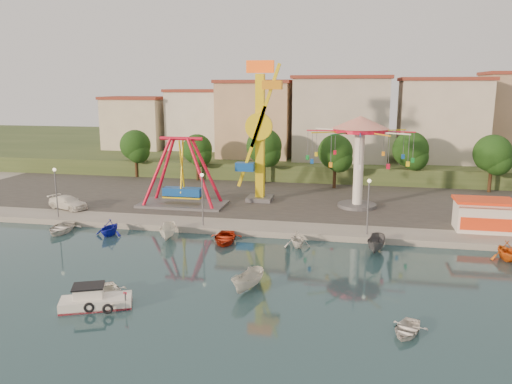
% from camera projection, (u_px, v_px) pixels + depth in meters
% --- Properties ---
extents(ground, '(200.00, 200.00, 0.00)m').
position_uv_depth(ground, '(256.00, 287.00, 35.91)').
color(ground, '#16343D').
rests_on(ground, ground).
extents(quay_deck, '(200.00, 100.00, 0.60)m').
position_uv_depth(quay_deck, '(320.00, 160.00, 95.31)').
color(quay_deck, '#9E998E').
rests_on(quay_deck, ground).
extents(asphalt_pad, '(90.00, 28.00, 0.01)m').
position_uv_depth(asphalt_pad, '(301.00, 193.00, 64.56)').
color(asphalt_pad, '#4C4944').
rests_on(asphalt_pad, quay_deck).
extents(hill_terrace, '(200.00, 60.00, 3.00)m').
position_uv_depth(hill_terrace, '(322.00, 151.00, 99.86)').
color(hill_terrace, '#384C26').
rests_on(hill_terrace, ground).
extents(pirate_ship_ride, '(10.00, 5.00, 8.00)m').
position_uv_depth(pirate_ship_ride, '(182.00, 173.00, 57.26)').
color(pirate_ship_ride, '#59595E').
rests_on(pirate_ship_ride, quay_deck).
extents(kamikaze_tower, '(4.30, 3.10, 16.50)m').
position_uv_depth(kamikaze_tower, '(261.00, 135.00, 58.61)').
color(kamikaze_tower, '#59595E').
rests_on(kamikaze_tower, quay_deck).
extents(wave_swinger, '(11.60, 11.60, 10.40)m').
position_uv_depth(wave_swinger, '(360.00, 141.00, 55.66)').
color(wave_swinger, '#59595E').
rests_on(wave_swinger, quay_deck).
extents(booth_left, '(5.40, 3.78, 3.08)m').
position_uv_depth(booth_left, '(483.00, 215.00, 47.65)').
color(booth_left, white).
rests_on(booth_left, quay_deck).
extents(lamp_post_0, '(0.14, 0.14, 5.00)m').
position_uv_depth(lamp_post_0, '(56.00, 194.00, 52.34)').
color(lamp_post_0, '#59595E').
rests_on(lamp_post_0, quay_deck).
extents(lamp_post_1, '(0.14, 0.14, 5.00)m').
position_uv_depth(lamp_post_1, '(203.00, 201.00, 49.27)').
color(lamp_post_1, '#59595E').
rests_on(lamp_post_1, quay_deck).
extents(lamp_post_2, '(0.14, 0.14, 5.00)m').
position_uv_depth(lamp_post_2, '(368.00, 208.00, 46.20)').
color(lamp_post_2, '#59595E').
rests_on(lamp_post_2, quay_deck).
extents(tree_0, '(4.60, 4.60, 7.19)m').
position_uv_depth(tree_0, '(135.00, 145.00, 75.23)').
color(tree_0, '#382314').
rests_on(tree_0, quay_deck).
extents(tree_1, '(4.35, 4.35, 6.80)m').
position_uv_depth(tree_1, '(197.00, 149.00, 72.66)').
color(tree_1, '#382314').
rests_on(tree_1, quay_deck).
extents(tree_2, '(5.02, 5.02, 7.85)m').
position_uv_depth(tree_2, '(264.00, 146.00, 70.18)').
color(tree_2, '#382314').
rests_on(tree_2, quay_deck).
extents(tree_3, '(4.68, 4.68, 7.32)m').
position_uv_depth(tree_3, '(335.00, 152.00, 66.95)').
color(tree_3, '#382314').
rests_on(tree_3, quay_deck).
extents(tree_4, '(4.86, 4.86, 7.60)m').
position_uv_depth(tree_4, '(410.00, 150.00, 67.86)').
color(tree_4, '#382314').
rests_on(tree_4, quay_deck).
extents(tree_5, '(4.83, 4.83, 7.54)m').
position_uv_depth(tree_5, '(493.00, 154.00, 64.20)').
color(tree_5, '#382314').
rests_on(tree_5, quay_deck).
extents(building_0, '(9.26, 9.53, 11.87)m').
position_uv_depth(building_0, '(117.00, 118.00, 84.64)').
color(building_0, beige).
rests_on(building_0, hill_terrace).
extents(building_1, '(12.33, 9.01, 8.63)m').
position_uv_depth(building_1, '(195.00, 126.00, 87.77)').
color(building_1, silver).
rests_on(building_1, hill_terrace).
extents(building_2, '(11.95, 9.28, 11.23)m').
position_uv_depth(building_2, '(269.00, 119.00, 85.53)').
color(building_2, tan).
rests_on(building_2, hill_terrace).
extents(building_3, '(12.59, 10.50, 9.20)m').
position_uv_depth(building_3, '(350.00, 128.00, 80.06)').
color(building_3, beige).
rests_on(building_3, hill_terrace).
extents(building_4, '(10.75, 9.23, 9.24)m').
position_uv_depth(building_4, '(434.00, 128.00, 80.74)').
color(building_4, beige).
rests_on(building_4, hill_terrace).
extents(cabin_motorboat, '(4.83, 3.34, 1.59)m').
position_uv_depth(cabin_motorboat, '(95.00, 301.00, 32.60)').
color(cabin_motorboat, white).
rests_on(cabin_motorboat, ground).
extents(rowboat_a, '(4.75, 5.04, 0.85)m').
position_uv_depth(rowboat_a, '(107.00, 295.00, 33.60)').
color(rowboat_a, white).
rests_on(rowboat_a, ground).
extents(rowboat_b, '(2.92, 3.43, 0.60)m').
position_uv_depth(rowboat_b, '(407.00, 329.00, 29.09)').
color(rowboat_b, white).
rests_on(rowboat_b, ground).
extents(skiff, '(2.46, 3.92, 1.42)m').
position_uv_depth(skiff, '(248.00, 281.00, 35.19)').
color(skiff, silver).
rests_on(skiff, ground).
extents(van, '(5.35, 3.54, 1.44)m').
position_uv_depth(van, '(68.00, 202.00, 56.38)').
color(van, white).
rests_on(van, quay_deck).
extents(moored_boat_0, '(3.53, 4.57, 0.87)m').
position_uv_depth(moored_boat_0, '(61.00, 228.00, 49.39)').
color(moored_boat_0, silver).
rests_on(moored_boat_0, ground).
extents(moored_boat_1, '(2.78, 3.17, 1.59)m').
position_uv_depth(moored_boat_1, '(109.00, 227.00, 48.31)').
color(moored_boat_1, '#141CB2').
rests_on(moored_boat_1, ground).
extents(moored_boat_2, '(2.14, 3.92, 1.43)m').
position_uv_depth(moored_boat_2, '(168.00, 232.00, 47.17)').
color(moored_boat_2, silver).
rests_on(moored_boat_2, ground).
extents(moored_boat_3, '(3.53, 4.55, 0.87)m').
position_uv_depth(moored_boat_3, '(225.00, 238.00, 46.16)').
color(moored_boat_3, '#B0250E').
rests_on(moored_boat_3, ground).
extents(moored_boat_4, '(3.08, 3.32, 1.44)m').
position_uv_depth(moored_boat_4, '(297.00, 239.00, 44.81)').
color(moored_boat_4, silver).
rests_on(moored_boat_4, ground).
extents(moored_boat_5, '(2.06, 3.91, 1.44)m').
position_uv_depth(moored_boat_5, '(376.00, 244.00, 43.48)').
color(moored_boat_5, '#535358').
rests_on(moored_boat_5, ground).
extents(moored_boat_7, '(3.09, 3.44, 1.62)m').
position_uv_depth(moored_boat_7, '(507.00, 251.00, 41.43)').
color(moored_boat_7, orange).
rests_on(moored_boat_7, ground).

